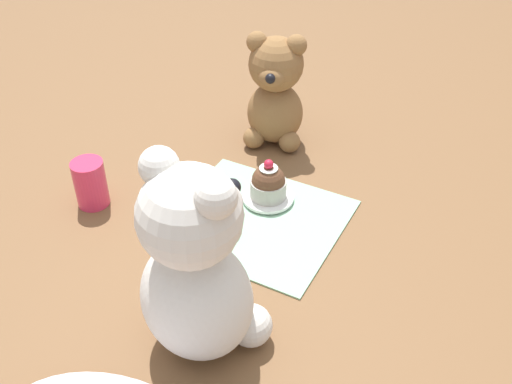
{
  "coord_description": "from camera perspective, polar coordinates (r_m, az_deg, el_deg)",
  "views": [
    {
      "loc": [
        -0.33,
        0.63,
        0.6
      ],
      "look_at": [
        0.0,
        0.0,
        0.06
      ],
      "focal_mm": 42.0,
      "sensor_mm": 36.0,
      "label": 1
    }
  ],
  "objects": [
    {
      "name": "teddy_bear_cream",
      "position": [
        0.68,
        -5.65,
        -7.34
      ],
      "size": [
        0.16,
        0.16,
        0.27
      ],
      "rotation": [
        0.0,
        0.0,
        -0.22
      ],
      "color": "silver",
      "rests_on": "ground_plane"
    },
    {
      "name": "knitted_placemat",
      "position": [
        0.93,
        0.0,
        -2.58
      ],
      "size": [
        0.26,
        0.24,
        0.01
      ],
      "primitive_type": "cube",
      "color": "#8EBC99",
      "rests_on": "ground_plane"
    },
    {
      "name": "cupcake_near_tan_bear",
      "position": [
        0.95,
        1.18,
        0.81
      ],
      "size": [
        0.06,
        0.06,
        0.07
      ],
      "color": "#B2ADA3",
      "rests_on": "saucer_plate"
    },
    {
      "name": "cupcake_near_cream_bear",
      "position": [
        0.89,
        -3.17,
        -2.2
      ],
      "size": [
        0.04,
        0.04,
        0.07
      ],
      "color": "#B2ADA3",
      "rests_on": "knitted_placemat"
    },
    {
      "name": "teddy_bear_tan",
      "position": [
        1.07,
        1.84,
        9.54
      ],
      "size": [
        0.12,
        0.12,
        0.21
      ],
      "rotation": [
        0.0,
        0.0,
        3.43
      ],
      "color": "olive",
      "rests_on": "ground_plane"
    },
    {
      "name": "juice_glass",
      "position": [
        0.98,
        -15.5,
        0.8
      ],
      "size": [
        0.05,
        0.05,
        0.08
      ],
      "primitive_type": "cylinder",
      "color": "#DB3356",
      "rests_on": "ground_plane"
    },
    {
      "name": "ground_plane",
      "position": [
        0.93,
        0.0,
        -2.72
      ],
      "size": [
        4.0,
        4.0,
        0.0
      ],
      "primitive_type": "plane",
      "color": "brown"
    },
    {
      "name": "saucer_plate",
      "position": [
        0.97,
        1.16,
        -0.47
      ],
      "size": [
        0.08,
        0.08,
        0.01
      ],
      "primitive_type": "cylinder",
      "color": "white",
      "rests_on": "knitted_placemat"
    }
  ]
}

